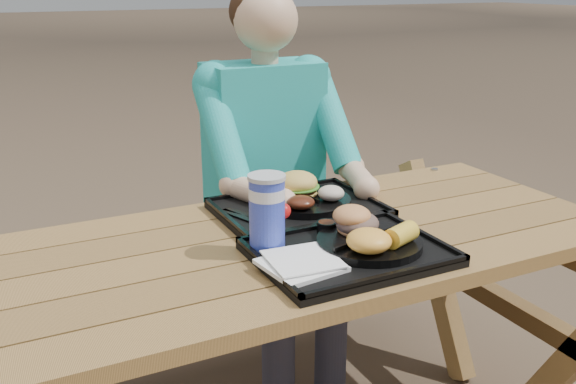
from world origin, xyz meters
name	(u,v)px	position (x,y,z in m)	size (l,w,h in m)	color
picnic_table	(288,363)	(0.00, 0.00, 0.38)	(1.80, 1.49, 0.75)	#999999
tray_near	(349,254)	(0.08, -0.17, 0.76)	(0.45, 0.35, 0.02)	black
tray_far	(299,210)	(0.11, 0.16, 0.76)	(0.45, 0.35, 0.02)	black
plate_near	(369,243)	(0.14, -0.17, 0.78)	(0.26, 0.26, 0.02)	black
plate_far	(306,201)	(0.14, 0.17, 0.78)	(0.26, 0.26, 0.02)	black
napkin_stack	(301,264)	(-0.07, -0.20, 0.78)	(0.16, 0.16, 0.02)	white
soda_cup	(267,214)	(-0.09, -0.07, 0.86)	(0.09, 0.09, 0.18)	#172CB2
condiment_bbq	(326,227)	(0.09, -0.05, 0.79)	(0.05, 0.05, 0.03)	#321005
condiment_mustard	(348,223)	(0.15, -0.05, 0.79)	(0.05, 0.05, 0.03)	gold
sandwich	(358,212)	(0.14, -0.12, 0.84)	(0.10, 0.10, 0.11)	#DB8A4D
mac_cheese	(369,241)	(0.09, -0.24, 0.82)	(0.11, 0.11, 0.05)	#FFBA43
corn_cob	(401,235)	(0.18, -0.23, 0.81)	(0.08, 0.08, 0.05)	yellow
cutlery_far	(245,214)	(-0.05, 0.16, 0.77)	(0.03, 0.15, 0.01)	black
burger	(297,177)	(0.13, 0.21, 0.84)	(0.12, 0.12, 0.11)	#E3B750
baked_beans	(301,202)	(0.09, 0.10, 0.81)	(0.08, 0.08, 0.04)	#4C1D0F
potato_salad	(331,193)	(0.20, 0.12, 0.81)	(0.08, 0.08, 0.04)	beige
diner	(266,203)	(0.20, 0.57, 0.64)	(0.48, 0.84, 1.28)	#1B98C1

